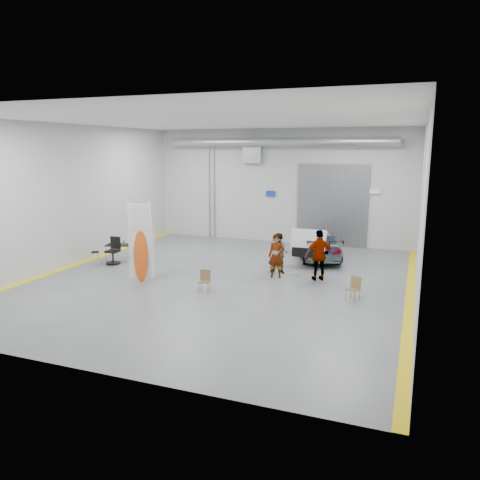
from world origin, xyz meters
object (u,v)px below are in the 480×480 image
(folding_chair_far, at_px, (353,293))
(shop_stool, at_px, (96,259))
(person_c, at_px, (319,255))
(surfboard_display, at_px, (138,248))
(sedan_car, at_px, (317,244))
(office_chair, at_px, (114,252))
(work_table, at_px, (118,244))
(person_b, at_px, (279,253))
(person_a, at_px, (276,256))
(folding_chair_near, at_px, (205,285))

(folding_chair_far, distance_m, shop_stool, 10.87)
(person_c, bearing_deg, surfboard_display, -8.15)
(surfboard_display, relative_size, shop_stool, 4.62)
(sedan_car, distance_m, office_chair, 9.19)
(work_table, distance_m, office_chair, 0.62)
(sedan_car, distance_m, work_table, 9.06)
(office_chair, bearing_deg, person_b, 7.67)
(person_a, distance_m, surfboard_display, 5.31)
(sedan_car, bearing_deg, person_a, 57.78)
(office_chair, bearing_deg, surfboard_display, -38.35)
(folding_chair_far, height_order, work_table, work_table)
(folding_chair_far, bearing_deg, surfboard_display, -153.17)
(person_c, bearing_deg, sedan_car, -107.60)
(folding_chair_far, xyz_separation_m, work_table, (-10.62, 1.99, 0.50))
(person_c, xyz_separation_m, surfboard_display, (-6.38, -2.58, 0.30))
(person_a, distance_m, office_chair, 7.30)
(person_c, bearing_deg, work_table, -29.74)
(person_c, xyz_separation_m, folding_chair_near, (-3.46, -2.96, -0.74))
(folding_chair_near, xyz_separation_m, folding_chair_far, (5.01, 0.91, 0.01))
(sedan_car, xyz_separation_m, folding_chair_far, (2.37, -5.74, -0.39))
(folding_chair_near, distance_m, office_chair, 5.96)
(person_b, relative_size, folding_chair_near, 2.12)
(folding_chair_far, bearing_deg, work_table, -167.56)
(sedan_car, height_order, person_a, person_a)
(person_c, height_order, shop_stool, person_c)
(work_table, relative_size, office_chair, 1.13)
(person_c, height_order, folding_chair_near, person_c)
(person_c, height_order, surfboard_display, surfboard_display)
(person_a, distance_m, person_c, 1.67)
(surfboard_display, xyz_separation_m, work_table, (-2.68, 2.51, -0.54))
(person_b, distance_m, office_chair, 7.30)
(folding_chair_far, relative_size, office_chair, 0.69)
(person_b, xyz_separation_m, folding_chair_far, (3.27, -2.52, -0.57))
(folding_chair_far, bearing_deg, person_c, 150.07)
(surfboard_display, distance_m, work_table, 3.71)
(person_c, distance_m, shop_stool, 9.43)
(sedan_car, xyz_separation_m, office_chair, (-8.11, -4.31, -0.13))
(person_a, xyz_separation_m, shop_stool, (-7.65, -1.21, -0.52))
(shop_stool, xyz_separation_m, office_chair, (0.37, 0.78, 0.17))
(sedan_car, relative_size, shop_stool, 6.39)
(folding_chair_near, bearing_deg, work_table, 141.24)
(surfboard_display, xyz_separation_m, shop_stool, (-2.92, 1.17, -0.95))
(folding_chair_far, distance_m, work_table, 10.81)
(folding_chair_near, bearing_deg, surfboard_display, 161.13)
(person_b, distance_m, work_table, 7.36)
(folding_chair_far, relative_size, shop_stool, 1.17)
(work_table, bearing_deg, person_c, 0.45)
(surfboard_display, relative_size, folding_chair_near, 4.08)
(person_a, xyz_separation_m, person_b, (-0.06, 0.65, -0.03))
(person_a, height_order, person_b, person_a)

